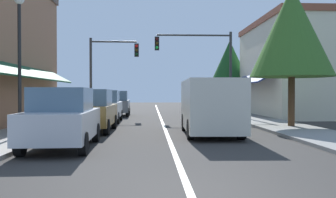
{
  "coord_description": "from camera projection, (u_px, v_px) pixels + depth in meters",
  "views": [
    {
      "loc": [
        -0.63,
        -5.53,
        1.62
      ],
      "look_at": [
        0.19,
        12.25,
        1.33
      ],
      "focal_mm": 39.41,
      "sensor_mm": 36.0,
      "label": 1
    }
  ],
  "objects": [
    {
      "name": "tree_right_near",
      "position": [
        292.0,
        31.0,
        16.73
      ],
      "size": [
        3.77,
        3.77,
        6.51
      ],
      "color": "#4C331E",
      "rests_on": "ground"
    },
    {
      "name": "parked_car_nearest_left",
      "position": [
        63.0,
        118.0,
        10.71
      ],
      "size": [
        1.88,
        4.15,
        1.77
      ],
      "rotation": [
        0.0,
        0.0,
        0.03
      ],
      "color": "#B7BABF",
      "rests_on": "ground"
    },
    {
      "name": "sidewalk_left",
      "position": [
        74.0,
        118.0,
        23.3
      ],
      "size": [
        2.6,
        56.0,
        0.12
      ],
      "primitive_type": "cube",
      "color": "#A39E99",
      "rests_on": "ground"
    },
    {
      "name": "van_in_lane",
      "position": [
        210.0,
        105.0,
        14.32
      ],
      "size": [
        2.1,
        5.23,
        2.12
      ],
      "rotation": [
        0.0,
        0.0,
        -0.03
      ],
      "color": "beige",
      "rests_on": "ground"
    },
    {
      "name": "storefront_right_block",
      "position": [
        294.0,
        69.0,
        25.93
      ],
      "size": [
        6.6,
        10.2,
        6.69
      ],
      "color": "beige",
      "rests_on": "ground"
    },
    {
      "name": "sidewalk_right",
      "position": [
        246.0,
        117.0,
        23.81
      ],
      "size": [
        2.6,
        56.0,
        0.12
      ],
      "primitive_type": "cube",
      "color": "gray",
      "rests_on": "ground"
    },
    {
      "name": "lane_center_stripe",
      "position": [
        161.0,
        118.0,
        23.55
      ],
      "size": [
        0.14,
        52.0,
        0.01
      ],
      "primitive_type": "cube",
      "color": "silver",
      "rests_on": "ground"
    },
    {
      "name": "parked_car_second_left",
      "position": [
        92.0,
        111.0,
        15.39
      ],
      "size": [
        1.8,
        4.11,
        1.77
      ],
      "rotation": [
        0.0,
        0.0,
        -0.01
      ],
      "color": "brown",
      "rests_on": "ground"
    },
    {
      "name": "parked_car_third_left",
      "position": [
        105.0,
        106.0,
        20.49
      ],
      "size": [
        1.84,
        4.13,
        1.77
      ],
      "rotation": [
        0.0,
        0.0,
        0.02
      ],
      "color": "silver",
      "rests_on": "ground"
    },
    {
      "name": "traffic_signal_mast_arm",
      "position": [
        204.0,
        58.0,
        24.96
      ],
      "size": [
        5.27,
        0.5,
        5.79
      ],
      "color": "#333333",
      "rests_on": "ground"
    },
    {
      "name": "tree_right_far",
      "position": [
        230.0,
        62.0,
        32.03
      ],
      "size": [
        3.44,
        3.44,
        6.2
      ],
      "color": "#4C331E",
      "rests_on": "ground"
    },
    {
      "name": "parked_car_far_left",
      "position": [
        117.0,
        104.0,
        26.06
      ],
      "size": [
        1.86,
        4.14,
        1.77
      ],
      "rotation": [
        0.0,
        0.0,
        0.02
      ],
      "color": "#4C5156",
      "rests_on": "ground"
    },
    {
      "name": "street_lamp_left_near",
      "position": [
        19.0,
        42.0,
        12.76
      ],
      "size": [
        0.36,
        0.36,
        5.05
      ],
      "color": "black",
      "rests_on": "ground"
    },
    {
      "name": "traffic_signal_left_corner",
      "position": [
        107.0,
        64.0,
        25.52
      ],
      "size": [
        3.42,
        0.5,
        5.44
      ],
      "color": "#333333",
      "rests_on": "ground"
    },
    {
      "name": "ground_plane",
      "position": [
        161.0,
        118.0,
        23.55
      ],
      "size": [
        80.0,
        80.0,
        0.0
      ],
      "primitive_type": "plane",
      "color": "#33302D"
    }
  ]
}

